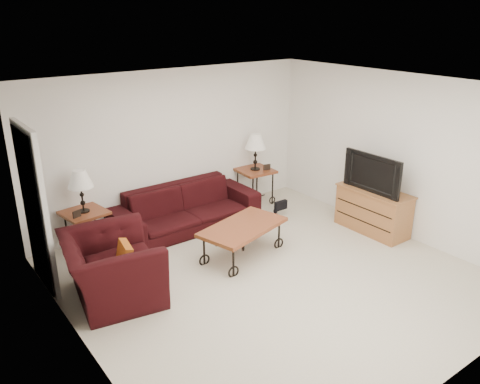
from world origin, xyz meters
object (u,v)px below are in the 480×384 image
Objects in this scene: lamp_right at (255,152)px; coffee_table at (243,241)px; armchair at (112,268)px; tv_stand at (373,211)px; television at (376,172)px; side_table_left at (86,231)px; sofa at (186,208)px; side_table_right at (255,186)px; backpack at (276,201)px; lamp_left at (81,191)px.

coffee_table is (-1.40, -1.50, -0.74)m from lamp_right.
armchair is (-3.33, -1.40, -0.57)m from lamp_right.
television reaches higher than tv_stand.
side_table_left is 0.54× the size of tv_stand.
sofa is 3.66× the size of side_table_right.
sofa is 1.92× the size of armchair.
backpack is (-0.02, -0.61, -0.73)m from lamp_right.
lamp_left is 3.26m from backpack.
coffee_table is at bearing -83.32° from sofa.
lamp_right is 3.66m from armchair.
tv_stand reaches higher than coffee_table.
tv_stand is (2.18, -0.56, 0.11)m from coffee_table.
sofa is 3.66× the size of lamp_right.
side_table_left reaches higher than coffee_table.
armchair is 3.41m from backpack.
lamp_left is at bearing -117.81° from television.
tv_stand is at bearing -27.68° from lamp_left.
side_table_right is 1.00× the size of lamp_right.
backpack is (-0.79, 1.45, -0.10)m from tv_stand.
side_table_left is 0.63m from lamp_left.
side_table_right is at bearing 6.59° from sofa.
coffee_table is at bearing -40.65° from side_table_left.
sofa is at bearing -172.23° from backpack.
lamp_right is (1.56, 0.18, 0.63)m from sofa.
lamp_right is at bearing 46.80° from coffee_table.
side_table_right is 0.52× the size of armchair.
backpack is (3.31, 0.79, -0.16)m from armchair.
sofa is 4.87× the size of backpack.
armchair reaches higher than tv_stand.
television reaches higher than sofa.
lamp_right is 2.18m from coffee_table.
television reaches higher than armchair.
side_table_left is at bearing 139.35° from coffee_table.
side_table_right reaches higher than side_table_left.
tv_stand is 0.65m from television.
armchair reaches higher than coffee_table.
tv_stand reaches higher than backpack.
coffee_table is at bearing -104.56° from television.
lamp_right is 2.28m from tv_stand.
backpack is at bearing -151.86° from television.
lamp_left reaches higher than tv_stand.
backpack is (3.12, -0.61, -0.07)m from side_table_left.
armchair is 1.07× the size of tv_stand.
backpack is at bearing -92.01° from side_table_right.
armchair is 4.18m from television.
television is at bearing -69.90° from lamp_right.
armchair is at bearing 177.10° from coffee_table.
side_table_right is at bearing 110.59° from tv_stand.
coffee_table is 1.03× the size of armchair.
sofa is at bearing -45.59° from armchair.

